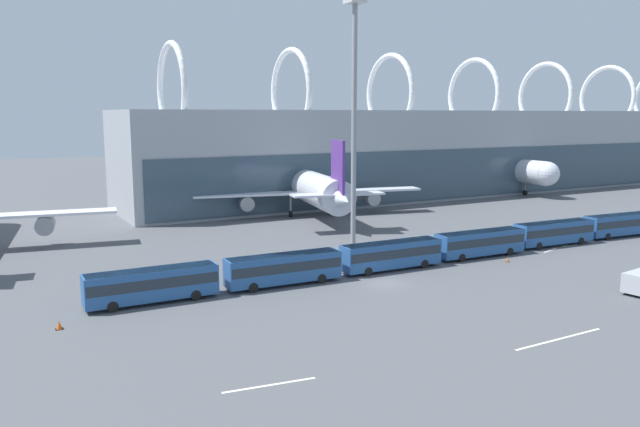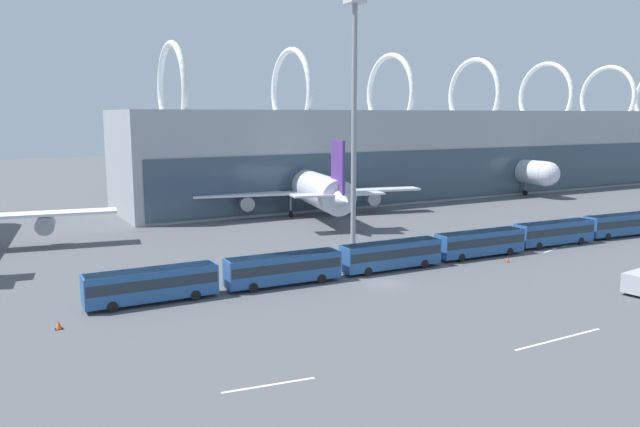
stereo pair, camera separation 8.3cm
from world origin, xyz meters
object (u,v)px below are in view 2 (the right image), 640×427
Objects in this scene: shuttle_bus_0 at (152,283)px; shuttle_bus_5 at (621,224)px; shuttle_bus_2 at (391,253)px; shuttle_bus_4 at (554,232)px; shuttle_bus_1 at (283,267)px; shuttle_bus_3 at (480,242)px; traffic_cone_0 at (59,325)px; traffic_cone_1 at (508,259)px; airliner_parked_remote at (484,167)px; floodlight_mast at (354,107)px; airliner_at_gate_far at (309,186)px.

shuttle_bus_0 and shuttle_bus_5 have the same top height.
shuttle_bus_2 and shuttle_bus_4 have the same top height.
shuttle_bus_0 and shuttle_bus_1 have the same top height.
traffic_cone_0 is (-48.81, -3.23, -1.54)m from shuttle_bus_3.
shuttle_bus_1 reaches higher than traffic_cone_1.
shuttle_bus_3 is at bearing -40.38° from airliner_parked_remote.
floodlight_mast is 46.34m from traffic_cone_0.
shuttle_bus_0 is 1.00× the size of shuttle_bus_3.
shuttle_bus_5 is at bearing 2.15° from shuttle_bus_1.
traffic_cone_1 is at bearing -167.32° from shuttle_bus_5.
floodlight_mast is at bearing 76.62° from shuttle_bus_2.
airliner_parked_remote is 3.52× the size of shuttle_bus_4.
shuttle_bus_1 is (-23.24, -38.69, -3.17)m from airliner_at_gate_far.
floodlight_mast reaches higher than shuttle_bus_0.
shuttle_bus_2 is 14.93m from traffic_cone_1.
airliner_parked_remote is 114.88m from traffic_cone_0.
shuttle_bus_0 is 9.37m from traffic_cone_0.
shuttle_bus_5 reaches higher than traffic_cone_1.
shuttle_bus_3 is 18.64× the size of traffic_cone_1.
shuttle_bus_0 is at bearing 174.43° from traffic_cone_1.
shuttle_bus_2 is 26.86m from shuttle_bus_4.
shuttle_bus_0 is 53.71m from shuttle_bus_4.
traffic_cone_0 is 1.10× the size of traffic_cone_1.
shuttle_bus_3 is 26.85m from shuttle_bus_5.
shuttle_bus_4 is 31.61m from floodlight_mast.
airliner_at_gate_far is 1.32× the size of floodlight_mast.
shuttle_bus_2 is (26.85, -0.42, 0.00)m from shuttle_bus_0.
shuttle_bus_0 is 1.00× the size of shuttle_bus_2.
shuttle_bus_5 is at bearing 1.77° from shuttle_bus_4.
airliner_parked_remote is 65.22m from shuttle_bus_4.
floodlight_mast is at bearing 121.24° from traffic_cone_1.
traffic_cone_1 is (0.97, -3.71, -1.57)m from shuttle_bus_3.
shuttle_bus_2 is 0.38× the size of floodlight_mast.
airliner_at_gate_far is 28.72m from floodlight_mast.
airliner_at_gate_far reaches higher than shuttle_bus_0.
floodlight_mast is at bearing 177.96° from airliner_at_gate_far.
airliner_parked_remote is 73.65m from floodlight_mast.
shuttle_bus_1 is 16.98× the size of traffic_cone_0.
airliner_parked_remote is 3.51× the size of shuttle_bus_5.
airliner_parked_remote is at bearing 70.19° from shuttle_bus_5.
airliner_at_gate_far reaches higher than shuttle_bus_3.
traffic_cone_1 is (-49.95, -57.28, -4.87)m from airliner_parked_remote.
shuttle_bus_1 is at bearing -140.60° from floodlight_mast.
airliner_at_gate_far reaches higher than shuttle_bus_2.
traffic_cone_0 is at bearing -173.83° from shuttle_bus_2.
shuttle_bus_2 is 16.93× the size of traffic_cone_0.
airliner_parked_remote is 73.99m from shuttle_bus_3.
shuttle_bus_0 is at bearing -179.78° from shuttle_bus_2.
shuttle_bus_5 is at bearing 1.33° from shuttle_bus_2.
shuttle_bus_0 is 41.48m from traffic_cone_1.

